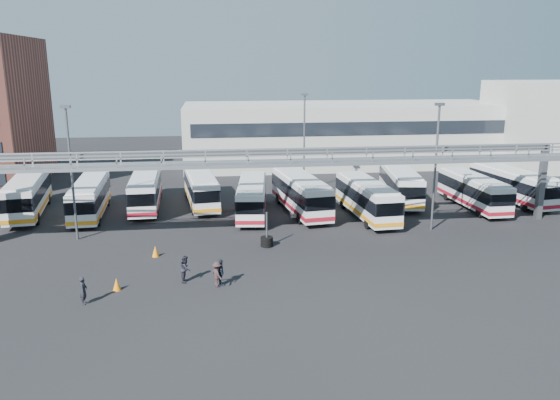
{
  "coord_description": "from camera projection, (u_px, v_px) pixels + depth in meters",
  "views": [
    {
      "loc": [
        -5.48,
        -33.63,
        13.11
      ],
      "look_at": [
        -0.53,
        6.0,
        3.13
      ],
      "focal_mm": 35.0,
      "sensor_mm": 36.0,
      "label": 1
    }
  ],
  "objects": [
    {
      "name": "tire_stack",
      "position": [
        267.0,
        241.0,
        40.23
      ],
      "size": [
        0.92,
        0.92,
        2.63
      ],
      "color": "black",
      "rests_on": "ground"
    },
    {
      "name": "cone_right",
      "position": [
        155.0,
        251.0,
        38.13
      ],
      "size": [
        0.57,
        0.57,
        0.78
      ],
      "primitive_type": "cone",
      "rotation": [
        0.0,
        0.0,
        0.17
      ],
      "color": "orange",
      "rests_on": "ground"
    },
    {
      "name": "gantry",
      "position": [
        287.0,
        169.0,
        40.53
      ],
      "size": [
        51.4,
        5.15,
        7.1
      ],
      "color": "#919499",
      "rests_on": "ground"
    },
    {
      "name": "bus_4",
      "position": [
        252.0,
        197.0,
        48.26
      ],
      "size": [
        3.48,
        10.4,
        3.1
      ],
      "rotation": [
        0.0,
        0.0,
        -0.11
      ],
      "color": "silver",
      "rests_on": "ground"
    },
    {
      "name": "building_right",
      "position": [
        551.0,
        125.0,
        70.25
      ],
      "size": [
        14.0,
        12.0,
        11.0
      ],
      "primitive_type": "cube",
      "color": "#B2B2AD",
      "rests_on": "ground"
    },
    {
      "name": "bus_3",
      "position": [
        201.0,
        187.0,
        51.69
      ],
      "size": [
        3.61,
        10.55,
        3.14
      ],
      "rotation": [
        0.0,
        0.0,
        0.12
      ],
      "color": "silver",
      "rests_on": "ground"
    },
    {
      "name": "pedestrian_a",
      "position": [
        84.0,
        290.0,
        30.47
      ],
      "size": [
        0.42,
        0.61,
        1.62
      ],
      "primitive_type": "imported",
      "rotation": [
        0.0,
        0.0,
        1.52
      ],
      "color": "black",
      "rests_on": "ground"
    },
    {
      "name": "bus_7",
      "position": [
        400.0,
        183.0,
        53.14
      ],
      "size": [
        4.07,
        11.0,
        3.27
      ],
      "rotation": [
        0.0,
        0.0,
        -0.15
      ],
      "color": "silver",
      "rests_on": "ground"
    },
    {
      "name": "bus_8",
      "position": [
        473.0,
        190.0,
        50.74
      ],
      "size": [
        2.68,
        10.21,
        3.08
      ],
      "rotation": [
        0.0,
        0.0,
        0.03
      ],
      "color": "silver",
      "rests_on": "ground"
    },
    {
      "name": "bus_6",
      "position": [
        367.0,
        197.0,
        47.62
      ],
      "size": [
        3.17,
        10.75,
        3.22
      ],
      "rotation": [
        0.0,
        0.0,
        0.07
      ],
      "color": "silver",
      "rests_on": "ground"
    },
    {
      "name": "pedestrian_d",
      "position": [
        221.0,
        272.0,
        33.07
      ],
      "size": [
        0.59,
        1.03,
        1.66
      ],
      "primitive_type": "imported",
      "rotation": [
        0.0,
        0.0,
        1.77
      ],
      "color": "black",
      "rests_on": "ground"
    },
    {
      "name": "bus_2",
      "position": [
        145.0,
        190.0,
        50.59
      ],
      "size": [
        2.93,
        10.75,
        3.23
      ],
      "rotation": [
        0.0,
        0.0,
        0.04
      ],
      "color": "silver",
      "rests_on": "ground"
    },
    {
      "name": "pedestrian_b",
      "position": [
        186.0,
        269.0,
        33.64
      ],
      "size": [
        0.75,
        0.9,
        1.67
      ],
      "primitive_type": "imported",
      "rotation": [
        0.0,
        0.0,
        1.41
      ],
      "color": "black",
      "rests_on": "ground"
    },
    {
      "name": "light_pole_back",
      "position": [
        304.0,
        137.0,
        56.48
      ],
      "size": [
        0.7,
        0.35,
        10.21
      ],
      "color": "#4C4F54",
      "rests_on": "ground"
    },
    {
      "name": "bus_1",
      "position": [
        90.0,
        197.0,
        48.02
      ],
      "size": [
        3.05,
        10.51,
        3.15
      ],
      "rotation": [
        0.0,
        0.0,
        0.06
      ],
      "color": "silver",
      "rests_on": "ground"
    },
    {
      "name": "ground",
      "position": [
        299.0,
        267.0,
        36.21
      ],
      "size": [
        140.0,
        140.0,
        0.0
      ],
      "primitive_type": "plane",
      "color": "black",
      "rests_on": "ground"
    },
    {
      "name": "bus_5",
      "position": [
        301.0,
        192.0,
        49.13
      ],
      "size": [
        4.03,
        11.37,
        3.38
      ],
      "rotation": [
        0.0,
        0.0,
        0.13
      ],
      "color": "silver",
      "rests_on": "ground"
    },
    {
      "name": "light_pole_mid",
      "position": [
        436.0,
        160.0,
        43.01
      ],
      "size": [
        0.7,
        0.35,
        10.21
      ],
      "color": "#4C4F54",
      "rests_on": "ground"
    },
    {
      "name": "bus_0",
      "position": [
        28.0,
        194.0,
        48.47
      ],
      "size": [
        4.17,
        11.41,
        3.39
      ],
      "rotation": [
        0.0,
        0.0,
        0.15
      ],
      "color": "silver",
      "rests_on": "ground"
    },
    {
      "name": "bus_9",
      "position": [
        512.0,
        184.0,
        52.84
      ],
      "size": [
        3.93,
        10.85,
        3.22
      ],
      "rotation": [
        0.0,
        0.0,
        0.14
      ],
      "color": "silver",
      "rests_on": "ground"
    },
    {
      "name": "pedestrian_c",
      "position": [
        217.0,
        274.0,
        32.85
      ],
      "size": [
        1.0,
        1.19,
        1.59
      ],
      "primitive_type": "imported",
      "rotation": [
        0.0,
        0.0,
        2.06
      ],
      "color": "#312021",
      "rests_on": "ground"
    },
    {
      "name": "cone_left",
      "position": [
        117.0,
        284.0,
        32.44
      ],
      "size": [
        0.58,
        0.58,
        0.77
      ],
      "primitive_type": "cone",
      "rotation": [
        0.0,
        0.0,
        0.23
      ],
      "color": "orange",
      "rests_on": "ground"
    },
    {
      "name": "light_pole_left",
      "position": [
        71.0,
        166.0,
        40.6
      ],
      "size": [
        0.7,
        0.35,
        10.21
      ],
      "color": "#4C4F54",
      "rests_on": "ground"
    },
    {
      "name": "warehouse",
      "position": [
        343.0,
        134.0,
        73.27
      ],
      "size": [
        42.0,
        14.0,
        8.0
      ],
      "primitive_type": "cube",
      "color": "#9E9E99",
      "rests_on": "ground"
    }
  ]
}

